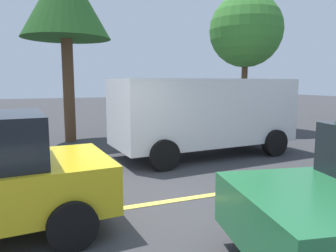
% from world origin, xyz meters
% --- Properties ---
extents(ground_plane, '(80.00, 80.00, 0.00)m').
position_xyz_m(ground_plane, '(0.00, 0.00, 0.00)').
color(ground_plane, '#38383A').
extents(lane_marking_centre, '(28.00, 0.16, 0.01)m').
position_xyz_m(lane_marking_centre, '(3.00, 0.00, 0.01)').
color(lane_marking_centre, '#E0D14C').
extents(white_van, '(5.33, 2.57, 2.20)m').
position_xyz_m(white_van, '(2.75, 3.07, 1.27)').
color(white_van, white).
rests_on(white_van, ground_plane).
extents(tree_left_verge, '(3.12, 3.12, 5.86)m').
position_xyz_m(tree_left_verge, '(6.70, 6.79, 4.28)').
color(tree_left_verge, '#513823').
rests_on(tree_left_verge, ground_plane).
extents(tree_centre_verge, '(3.01, 3.01, 6.27)m').
position_xyz_m(tree_centre_verge, '(-0.68, 6.75, 4.86)').
color(tree_centre_verge, '#513823').
rests_on(tree_centre_verge, ground_plane).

